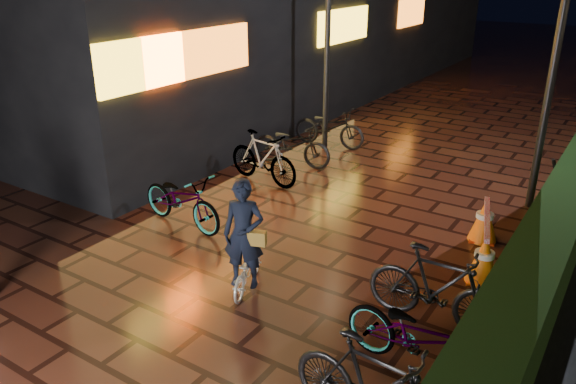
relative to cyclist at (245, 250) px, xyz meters
The scene contains 8 objects.
ground 0.63m from the cyclist, 11.41° to the left, with size 80.00×80.00×0.00m, color #381911.
lamp_post_hedge 6.28m from the cyclist, 62.41° to the left, with size 0.50×0.22×5.22m.
lamp_post_sf 7.04m from the cyclist, 110.23° to the left, with size 0.45×0.25×4.81m.
cyclist is the anchor object (origin of this frame).
traffic_barrier 3.68m from the cyclist, 46.56° to the left, with size 0.84×1.80×0.73m.
cart_assembly 6.37m from the cyclist, 59.22° to the left, with size 0.64×0.54×0.97m.
parked_bikes_storefront 4.50m from the cyclist, 119.44° to the left, with size 2.00×6.12×1.07m.
parked_bikes_hedge 2.60m from the cyclist, ahead, with size 2.02×2.63×1.07m.
Camera 1 is at (4.04, -5.37, 4.27)m, focal length 35.00 mm.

